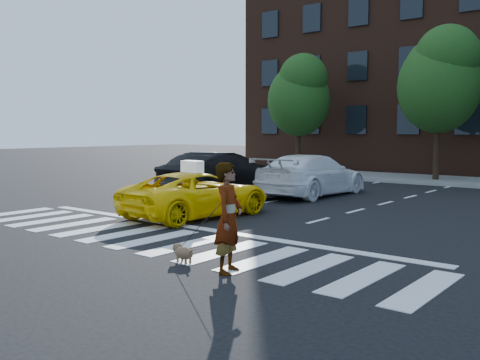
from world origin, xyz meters
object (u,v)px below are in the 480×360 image
object	(u,v)px
black_sedan	(220,174)
woman	(229,218)
taxi	(197,194)
white_suv	(312,175)
tree_mid	(440,76)
dog	(182,252)
tree_left	(299,93)

from	to	relation	value
black_sedan	woman	bearing A→B (deg)	133.65
taxi	white_suv	distance (m)	6.17
taxi	white_suv	bearing A→B (deg)	-85.67
taxi	black_sedan	size ratio (longest dim) A/B	0.92
tree_mid	black_sedan	world-z (taller)	tree_mid
dog	black_sedan	bearing A→B (deg)	135.97
taxi	dog	size ratio (longest dim) A/B	7.79
woman	tree_left	bearing A→B (deg)	10.66
white_suv	woman	size ratio (longest dim) A/B	2.82
tree_mid	dog	size ratio (longest dim) A/B	12.29
black_sedan	white_suv	xyz separation A→B (m)	(2.68, 2.09, -0.04)
white_suv	tree_mid	bearing A→B (deg)	-103.11
taxi	dog	world-z (taller)	taxi
tree_left	tree_mid	xyz separation A→B (m)	(7.50, -0.00, 0.41)
black_sedan	dog	distance (m)	10.12
tree_left	taxi	size ratio (longest dim) A/B	1.44
tree_mid	white_suv	world-z (taller)	tree_mid
black_sedan	taxi	bearing A→B (deg)	125.52
tree_left	woman	xyz separation A→B (m)	(10.03, -18.10, -3.51)
tree_left	white_suv	distance (m)	10.35
woman	black_sedan	bearing A→B (deg)	23.07
tree_left	tree_mid	bearing A→B (deg)	-0.00
tree_left	dog	xyz separation A→B (m)	(8.94, -18.09, -4.25)
tree_mid	dog	distance (m)	18.73
tree_left	taxi	world-z (taller)	tree_left
tree_mid	black_sedan	xyz separation A→B (m)	(-4.61, -10.00, -4.05)
taxi	white_suv	xyz separation A→B (m)	(0.00, 6.17, 0.14)
black_sedan	dog	bearing A→B (deg)	129.00
black_sedan	tree_left	bearing A→B (deg)	-71.65
dog	woman	bearing A→B (deg)	8.83
white_suv	taxi	bearing A→B (deg)	90.63
tree_mid	black_sedan	size ratio (longest dim) A/B	1.45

